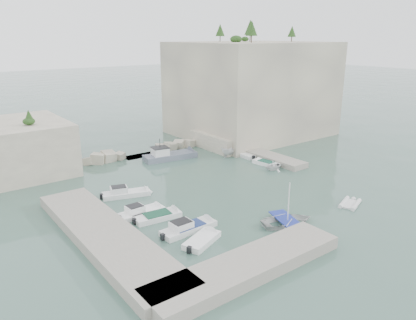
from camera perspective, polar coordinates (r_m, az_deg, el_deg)
ground at (r=48.13m, az=4.32°, el=-5.11°), size 400.00×400.00×0.00m
cliff_east at (r=77.65m, az=6.10°, el=9.92°), size 26.00×22.00×17.00m
cliff_terrace at (r=68.80m, az=2.63°, el=2.90°), size 8.00×10.00×2.50m
outcrop_west at (r=60.87m, az=-26.77°, el=1.32°), size 16.00×14.00×7.00m
quay_west at (r=38.90m, az=-14.15°, el=-10.40°), size 5.00×24.00×1.10m
quay_south at (r=33.61m, az=5.57°, el=-14.64°), size 18.00×4.00×1.10m
ledge_east at (r=63.64m, az=7.56°, el=0.78°), size 3.00×16.00×0.80m
breakwater at (r=64.66m, az=-9.29°, el=1.25°), size 28.00×3.00×1.40m
motorboat_a at (r=49.06m, az=-11.41°, el=-4.97°), size 6.29×3.50×1.40m
motorboat_b at (r=43.80m, az=-9.34°, el=-7.64°), size 5.49×1.98×1.40m
motorboat_c at (r=42.74m, az=-7.12°, el=-8.19°), size 5.51×2.49×0.70m
motorboat_d at (r=40.01m, az=-2.73°, el=-9.93°), size 6.37×2.09×1.40m
motorboat_e at (r=37.86m, az=-0.87°, el=-11.59°), size 4.84×3.42×0.70m
rowboat at (r=41.91m, az=11.08°, el=-8.93°), size 6.27×5.30×1.11m
inflatable_dinghy at (r=48.31m, az=19.32°, el=-6.00°), size 3.85×2.79×0.44m
tender_east_a at (r=57.90m, az=9.20°, el=-1.38°), size 3.27×2.97×1.49m
tender_east_b at (r=59.88m, az=8.15°, el=-0.70°), size 2.02×4.61×0.70m
tender_east_c at (r=63.78m, az=5.05°, el=0.53°), size 1.64×4.78×0.70m
tender_east_d at (r=64.43m, az=3.35°, el=0.74°), size 5.37×3.36×1.94m
work_boat at (r=62.48m, az=-5.33°, el=0.17°), size 9.26×3.96×2.20m
rowboat_mast at (r=40.83m, az=11.29°, el=-5.58°), size 0.10×0.10×4.20m
vegetation at (r=74.68m, az=2.53°, el=16.96°), size 53.48×13.88×13.40m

